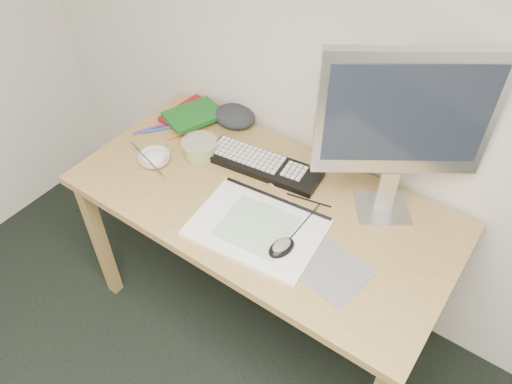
# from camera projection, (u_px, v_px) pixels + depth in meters

# --- Properties ---
(desk) EXTENTS (1.40, 0.70, 0.75)m
(desk) POSITION_uv_depth(u_px,v_px,m) (262.00, 215.00, 1.87)
(desk) COLOR tan
(desk) RESTS_ON ground
(mousepad) EXTENTS (0.24, 0.23, 0.00)m
(mousepad) POSITION_uv_depth(u_px,v_px,m) (332.00, 270.00, 1.58)
(mousepad) COLOR gray
(mousepad) RESTS_ON desk
(sketchpad) EXTENTS (0.47, 0.36, 0.01)m
(sketchpad) POSITION_uv_depth(u_px,v_px,m) (257.00, 228.00, 1.70)
(sketchpad) COLOR white
(sketchpad) RESTS_ON desk
(keyboard) EXTENTS (0.47, 0.20, 0.03)m
(keyboard) POSITION_uv_depth(u_px,v_px,m) (264.00, 165.00, 1.92)
(keyboard) COLOR black
(keyboard) RESTS_ON desk
(monitor) EXTENTS (0.46, 0.33, 0.63)m
(monitor) POSITION_uv_depth(u_px,v_px,m) (405.00, 120.00, 1.50)
(monitor) COLOR silver
(monitor) RESTS_ON desk
(mouse) EXTENTS (0.08, 0.11, 0.04)m
(mouse) POSITION_uv_depth(u_px,v_px,m) (282.00, 246.00, 1.62)
(mouse) COLOR black
(mouse) RESTS_ON sketchpad
(rice_bowl) EXTENTS (0.15, 0.15, 0.04)m
(rice_bowl) POSITION_uv_depth(u_px,v_px,m) (155.00, 159.00, 1.94)
(rice_bowl) COLOR white
(rice_bowl) RESTS_ON desk
(chopsticks) EXTENTS (0.25, 0.09, 0.02)m
(chopsticks) POSITION_uv_depth(u_px,v_px,m) (147.00, 159.00, 1.91)
(chopsticks) COLOR #B6B5B8
(chopsticks) RESTS_ON rice_bowl
(fruit_tub) EXTENTS (0.15, 0.15, 0.07)m
(fruit_tub) POSITION_uv_depth(u_px,v_px,m) (200.00, 148.00, 1.96)
(fruit_tub) COLOR gold
(fruit_tub) RESTS_ON desk
(book_red) EXTENTS (0.19, 0.25, 0.02)m
(book_red) POSITION_uv_depth(u_px,v_px,m) (192.00, 115.00, 2.16)
(book_red) COLOR maroon
(book_red) RESTS_ON desk
(book_green) EXTENTS (0.23, 0.27, 0.02)m
(book_green) POSITION_uv_depth(u_px,v_px,m) (194.00, 115.00, 2.12)
(book_green) COLOR #18621E
(book_green) RESTS_ON book_red
(cloth_lump) EXTENTS (0.18, 0.17, 0.06)m
(cloth_lump) POSITION_uv_depth(u_px,v_px,m) (235.00, 116.00, 2.12)
(cloth_lump) COLOR #222529
(cloth_lump) RESTS_ON desk
(pencil_pink) EXTENTS (0.19, 0.07, 0.01)m
(pencil_pink) POSITION_uv_depth(u_px,v_px,m) (277.00, 190.00, 1.84)
(pencil_pink) COLOR pink
(pencil_pink) RESTS_ON desk
(pencil_tan) EXTENTS (0.13, 0.15, 0.01)m
(pencil_tan) POSITION_uv_depth(u_px,v_px,m) (272.00, 186.00, 1.85)
(pencil_tan) COLOR tan
(pencil_tan) RESTS_ON desk
(pencil_black) EXTENTS (0.17, 0.04, 0.01)m
(pencil_black) POSITION_uv_depth(u_px,v_px,m) (309.00, 200.00, 1.80)
(pencil_black) COLOR black
(pencil_black) RESTS_ON desk
(marker_blue) EXTENTS (0.09, 0.11, 0.01)m
(marker_blue) POSITION_uv_depth(u_px,v_px,m) (158.00, 129.00, 2.09)
(marker_blue) COLOR #1F48A9
(marker_blue) RESTS_ON desk
(marker_orange) EXTENTS (0.06, 0.13, 0.01)m
(marker_orange) POSITION_uv_depth(u_px,v_px,m) (182.00, 133.00, 2.07)
(marker_orange) COLOR orange
(marker_orange) RESTS_ON desk
(marker_purple) EXTENTS (0.07, 0.13, 0.01)m
(marker_purple) POSITION_uv_depth(u_px,v_px,m) (149.00, 129.00, 2.09)
(marker_purple) COLOR #6F2790
(marker_purple) RESTS_ON desk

